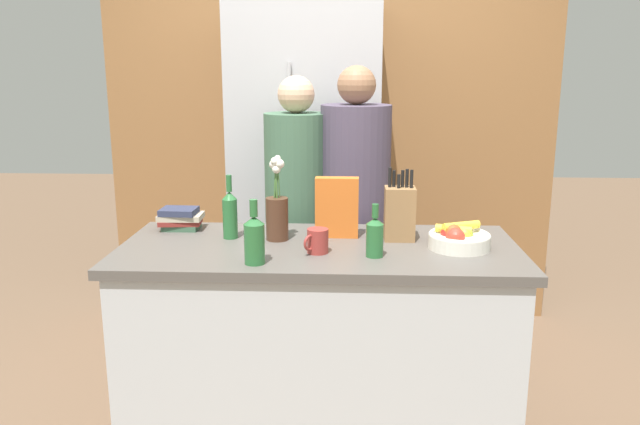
# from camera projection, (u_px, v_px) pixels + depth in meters

# --- Properties ---
(kitchen_island) EXTENTS (1.67, 0.74, 0.92)m
(kitchen_island) POSITION_uv_depth(u_px,v_px,m) (319.00, 346.00, 2.71)
(kitchen_island) COLOR silver
(kitchen_island) RESTS_ON ground_plane
(back_wall_wood) EXTENTS (2.87, 0.12, 2.60)m
(back_wall_wood) POSITION_uv_depth(u_px,v_px,m) (330.00, 121.00, 4.03)
(back_wall_wood) COLOR olive
(back_wall_wood) RESTS_ON ground_plane
(refrigerator) EXTENTS (0.86, 0.63, 2.02)m
(refrigerator) POSITION_uv_depth(u_px,v_px,m) (306.00, 174.00, 3.76)
(refrigerator) COLOR #B7B7BC
(refrigerator) RESTS_ON ground_plane
(fruit_bowl) EXTENTS (0.25, 0.25, 0.11)m
(fruit_bowl) POSITION_uv_depth(u_px,v_px,m) (458.00, 238.00, 2.56)
(fruit_bowl) COLOR silver
(fruit_bowl) RESTS_ON kitchen_island
(knife_block) EXTENTS (0.13, 0.11, 0.31)m
(knife_block) POSITION_uv_depth(u_px,v_px,m) (400.00, 213.00, 2.67)
(knife_block) COLOR olive
(knife_block) RESTS_ON kitchen_island
(flower_vase) EXTENTS (0.10, 0.10, 0.37)m
(flower_vase) POSITION_uv_depth(u_px,v_px,m) (277.00, 212.00, 2.67)
(flower_vase) COLOR #4C2D1E
(flower_vase) RESTS_ON kitchen_island
(cereal_box) EXTENTS (0.19, 0.06, 0.26)m
(cereal_box) POSITION_uv_depth(u_px,v_px,m) (337.00, 207.00, 2.71)
(cereal_box) COLOR orange
(cereal_box) RESTS_ON kitchen_island
(coffee_mug) EXTENTS (0.10, 0.11, 0.10)m
(coffee_mug) POSITION_uv_depth(u_px,v_px,m) (318.00, 241.00, 2.49)
(coffee_mug) COLOR #99332D
(coffee_mug) RESTS_ON kitchen_island
(book_stack) EXTENTS (0.20, 0.14, 0.10)m
(book_stack) POSITION_uv_depth(u_px,v_px,m) (180.00, 218.00, 2.86)
(book_stack) COLOR #3D6047
(book_stack) RESTS_ON kitchen_island
(bottle_oil) EXTENTS (0.06, 0.06, 0.28)m
(bottle_oil) POSITION_uv_depth(u_px,v_px,m) (230.00, 213.00, 2.70)
(bottle_oil) COLOR #286633
(bottle_oil) RESTS_ON kitchen_island
(bottle_vinegar) EXTENTS (0.07, 0.07, 0.21)m
(bottle_vinegar) POSITION_uv_depth(u_px,v_px,m) (375.00, 236.00, 2.44)
(bottle_vinegar) COLOR #286633
(bottle_vinegar) RESTS_ON kitchen_island
(bottle_wine) EXTENTS (0.08, 0.08, 0.25)m
(bottle_wine) POSITION_uv_depth(u_px,v_px,m) (254.00, 239.00, 2.35)
(bottle_wine) COLOR #286633
(bottle_wine) RESTS_ON kitchen_island
(person_at_sink) EXTENTS (0.33, 0.33, 1.60)m
(person_at_sink) POSITION_uv_depth(u_px,v_px,m) (297.00, 213.00, 3.25)
(person_at_sink) COLOR #383842
(person_at_sink) RESTS_ON ground_plane
(person_in_blue) EXTENTS (0.36, 0.36, 1.65)m
(person_in_blue) POSITION_uv_depth(u_px,v_px,m) (355.00, 210.00, 3.21)
(person_in_blue) COLOR #383842
(person_in_blue) RESTS_ON ground_plane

